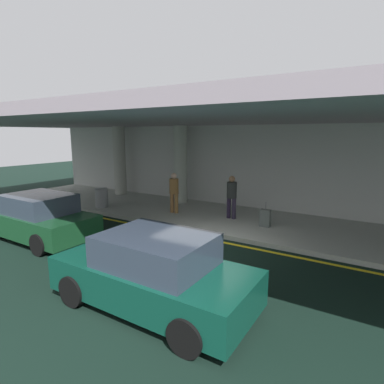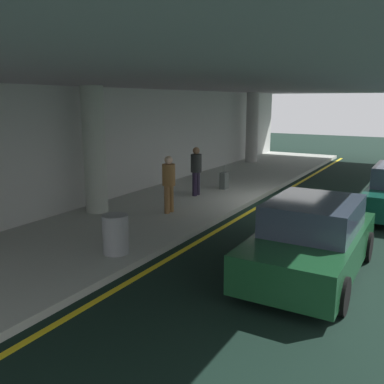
{
  "view_description": "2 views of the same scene",
  "coord_description": "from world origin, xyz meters",
  "px_view_note": "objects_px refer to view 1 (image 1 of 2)",
  "views": [
    {
      "loc": [
        4.33,
        -7.83,
        3.4
      ],
      "look_at": [
        -1.92,
        2.17,
        1.2
      ],
      "focal_mm": 29.13,
      "sensor_mm": 36.0,
      "label": 1
    },
    {
      "loc": [
        -13.13,
        -4.1,
        3.4
      ],
      "look_at": [
        -3.1,
        1.71,
        0.87
      ],
      "focal_mm": 39.54,
      "sensor_mm": 36.0,
      "label": 2
    }
  ],
  "objects_px": {
    "car_dark_green": "(154,272)",
    "support_column_left_mid": "(181,164)",
    "support_column_far_left": "(120,161)",
    "person_waiting_for_ride": "(232,194)",
    "suitcase_upright_primary": "(265,218)",
    "traveler_with_luggage": "(174,190)",
    "trash_bin_steel": "(102,198)",
    "car_dark_green_no2": "(39,218)"
  },
  "relations": [
    {
      "from": "traveler_with_luggage",
      "to": "suitcase_upright_primary",
      "type": "height_order",
      "value": "traveler_with_luggage"
    },
    {
      "from": "car_dark_green",
      "to": "person_waiting_for_ride",
      "type": "bearing_deg",
      "value": 98.93
    },
    {
      "from": "person_waiting_for_ride",
      "to": "car_dark_green_no2",
      "type": "bearing_deg",
      "value": -171.57
    },
    {
      "from": "support_column_left_mid",
      "to": "traveler_with_luggage",
      "type": "height_order",
      "value": "support_column_left_mid"
    },
    {
      "from": "support_column_far_left",
      "to": "suitcase_upright_primary",
      "type": "xyz_separation_m",
      "value": [
        8.87,
        -1.83,
        -1.51
      ]
    },
    {
      "from": "person_waiting_for_ride",
      "to": "trash_bin_steel",
      "type": "xyz_separation_m",
      "value": [
        -5.82,
        -1.3,
        -0.54
      ]
    },
    {
      "from": "support_column_left_mid",
      "to": "suitcase_upright_primary",
      "type": "xyz_separation_m",
      "value": [
        4.87,
        -1.83,
        -1.51
      ]
    },
    {
      "from": "car_dark_green_no2",
      "to": "person_waiting_for_ride",
      "type": "distance_m",
      "value": 6.84
    },
    {
      "from": "car_dark_green_no2",
      "to": "suitcase_upright_primary",
      "type": "xyz_separation_m",
      "value": [
        5.98,
        4.79,
        -0.25
      ]
    },
    {
      "from": "support_column_far_left",
      "to": "trash_bin_steel",
      "type": "distance_m",
      "value": 3.48
    },
    {
      "from": "support_column_left_mid",
      "to": "car_dark_green_no2",
      "type": "xyz_separation_m",
      "value": [
        -1.11,
        -6.62,
        -1.26
      ]
    },
    {
      "from": "support_column_far_left",
      "to": "traveler_with_luggage",
      "type": "height_order",
      "value": "support_column_far_left"
    },
    {
      "from": "suitcase_upright_primary",
      "to": "trash_bin_steel",
      "type": "bearing_deg",
      "value": -178.78
    },
    {
      "from": "car_dark_green_no2",
      "to": "person_waiting_for_ride",
      "type": "relative_size",
      "value": 2.44
    },
    {
      "from": "person_waiting_for_ride",
      "to": "trash_bin_steel",
      "type": "bearing_deg",
      "value": 152.12
    },
    {
      "from": "car_dark_green",
      "to": "support_column_left_mid",
      "type": "bearing_deg",
      "value": 118.35
    },
    {
      "from": "support_column_left_mid",
      "to": "car_dark_green_no2",
      "type": "distance_m",
      "value": 6.83
    },
    {
      "from": "support_column_left_mid",
      "to": "car_dark_green",
      "type": "bearing_deg",
      "value": -59.3
    },
    {
      "from": "traveler_with_luggage",
      "to": "suitcase_upright_primary",
      "type": "xyz_separation_m",
      "value": [
        3.9,
        0.09,
        -0.65
      ]
    },
    {
      "from": "car_dark_green",
      "to": "car_dark_green_no2",
      "type": "relative_size",
      "value": 1.0
    },
    {
      "from": "car_dark_green_no2",
      "to": "trash_bin_steel",
      "type": "distance_m",
      "value": 4.07
    },
    {
      "from": "support_column_left_mid",
      "to": "trash_bin_steel",
      "type": "height_order",
      "value": "support_column_left_mid"
    },
    {
      "from": "traveler_with_luggage",
      "to": "trash_bin_steel",
      "type": "height_order",
      "value": "traveler_with_luggage"
    },
    {
      "from": "support_column_left_mid",
      "to": "suitcase_upright_primary",
      "type": "relative_size",
      "value": 4.06
    },
    {
      "from": "car_dark_green",
      "to": "car_dark_green_no2",
      "type": "xyz_separation_m",
      "value": [
        -5.76,
        1.2,
        0.0
      ]
    },
    {
      "from": "support_column_far_left",
      "to": "car_dark_green_no2",
      "type": "bearing_deg",
      "value": -66.45
    },
    {
      "from": "support_column_far_left",
      "to": "car_dark_green",
      "type": "height_order",
      "value": "support_column_far_left"
    },
    {
      "from": "support_column_left_mid",
      "to": "car_dark_green",
      "type": "xyz_separation_m",
      "value": [
        4.64,
        -7.82,
        -1.26
      ]
    },
    {
      "from": "car_dark_green_no2",
      "to": "car_dark_green",
      "type": "bearing_deg",
      "value": -10.11
    },
    {
      "from": "car_dark_green",
      "to": "person_waiting_for_ride",
      "type": "distance_m",
      "value": 6.48
    },
    {
      "from": "support_column_far_left",
      "to": "trash_bin_steel",
      "type": "relative_size",
      "value": 4.29
    },
    {
      "from": "support_column_left_mid",
      "to": "traveler_with_luggage",
      "type": "distance_m",
      "value": 2.32
    },
    {
      "from": "support_column_far_left",
      "to": "trash_bin_steel",
      "type": "bearing_deg",
      "value": -60.65
    },
    {
      "from": "support_column_left_mid",
      "to": "car_dark_green",
      "type": "distance_m",
      "value": 9.18
    },
    {
      "from": "car_dark_green_no2",
      "to": "suitcase_upright_primary",
      "type": "height_order",
      "value": "car_dark_green_no2"
    },
    {
      "from": "car_dark_green_no2",
      "to": "suitcase_upright_primary",
      "type": "bearing_deg",
      "value": 40.34
    },
    {
      "from": "support_column_left_mid",
      "to": "car_dark_green_no2",
      "type": "relative_size",
      "value": 0.89
    },
    {
      "from": "suitcase_upright_primary",
      "to": "trash_bin_steel",
      "type": "xyz_separation_m",
      "value": [
        -7.31,
        -0.94,
        0.11
      ]
    },
    {
      "from": "support_column_left_mid",
      "to": "traveler_with_luggage",
      "type": "relative_size",
      "value": 2.17
    },
    {
      "from": "suitcase_upright_primary",
      "to": "traveler_with_luggage",
      "type": "bearing_deg",
      "value": 175.2
    },
    {
      "from": "car_dark_green_no2",
      "to": "suitcase_upright_primary",
      "type": "distance_m",
      "value": 7.67
    },
    {
      "from": "support_column_far_left",
      "to": "person_waiting_for_ride",
      "type": "height_order",
      "value": "support_column_far_left"
    }
  ]
}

